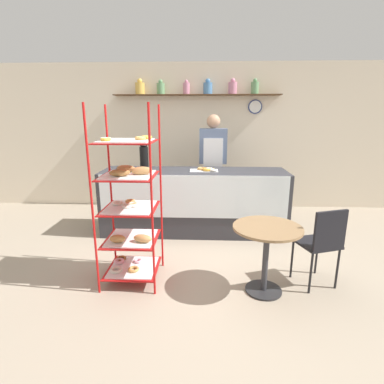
{
  "coord_description": "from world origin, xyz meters",
  "views": [
    {
      "loc": [
        0.16,
        -3.3,
        1.78
      ],
      "look_at": [
        0.0,
        0.39,
        0.82
      ],
      "focal_mm": 28.0,
      "sensor_mm": 36.0,
      "label": 1
    }
  ],
  "objects": [
    {
      "name": "cafe_table",
      "position": [
        0.78,
        -0.52,
        0.53
      ],
      "size": [
        0.68,
        0.68,
        0.71
      ],
      "color": "#262628",
      "rests_on": "ground_plane"
    },
    {
      "name": "pastry_rack",
      "position": [
        -0.62,
        -0.33,
        0.85
      ],
      "size": [
        0.6,
        0.61,
        1.88
      ],
      "color": "#B71414",
      "rests_on": "ground_plane"
    },
    {
      "name": "ground_plane",
      "position": [
        0.0,
        0.0,
        0.0
      ],
      "size": [
        14.0,
        14.0,
        0.0
      ],
      "primitive_type": "plane",
      "color": "gray"
    },
    {
      "name": "person_worker",
      "position": [
        0.29,
        1.7,
        0.98
      ],
      "size": [
        0.45,
        0.23,
        1.78
      ],
      "color": "#282833",
      "rests_on": "ground_plane"
    },
    {
      "name": "cafe_chair",
      "position": [
        1.37,
        -0.41,
        0.54
      ],
      "size": [
        0.48,
        0.48,
        0.88
      ],
      "rotation": [
        0.0,
        0.0,
        3.46
      ],
      "color": "black",
      "rests_on": "ground_plane"
    },
    {
      "name": "coffee_carafe",
      "position": [
        -0.78,
        1.24,
        1.15
      ],
      "size": [
        0.13,
        0.13,
        0.38
      ],
      "color": "black",
      "rests_on": "display_counter"
    },
    {
      "name": "display_counter",
      "position": [
        0.0,
        1.11,
        0.48
      ],
      "size": [
        2.77,
        0.75,
        0.96
      ],
      "color": "#333338",
      "rests_on": "ground_plane"
    },
    {
      "name": "donut_tray_counter",
      "position": [
        0.18,
        1.08,
        0.98
      ],
      "size": [
        0.41,
        0.26,
        0.05
      ],
      "color": "silver",
      "rests_on": "display_counter"
    },
    {
      "name": "back_wall",
      "position": [
        0.0,
        2.5,
        1.37
      ],
      "size": [
        10.0,
        0.3,
        2.7
      ],
      "color": "beige",
      "rests_on": "ground_plane"
    }
  ]
}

